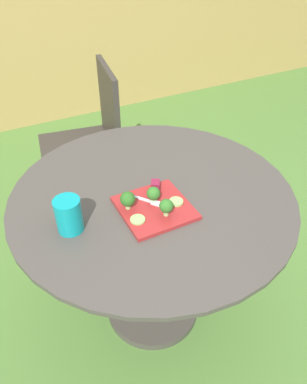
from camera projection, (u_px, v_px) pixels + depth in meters
The scene contains 13 objects.
ground_plane at pixel (153, 308), 1.82m from camera, with size 12.00×12.00×0.00m, color #4C7533.
bamboo_fence at pixel (26, 36), 2.92m from camera, with size 8.00×0.08×1.49m, color #A8894C.
patio_table at pixel (152, 234), 1.50m from camera, with size 1.06×1.06×0.73m.
patio_chair at pixel (93, 133), 2.14m from camera, with size 0.50×0.50×0.90m.
salad_plate at pixel (155, 208), 1.28m from camera, with size 0.24×0.24×0.01m, color maroon.
drinking_glass at pixel (69, 217), 1.18m from camera, with size 0.09×0.09×0.12m.
fork at pixel (148, 201), 1.30m from camera, with size 0.11×0.13×0.00m.
broccoli_floret_0 at pixel (128, 199), 1.25m from camera, with size 0.05×0.05×0.07m.
broccoli_floret_1 at pixel (166, 206), 1.22m from camera, with size 0.05×0.05×0.06m.
broccoli_floret_2 at pixel (153, 194), 1.28m from camera, with size 0.05×0.05×0.06m.
cucumber_slice_0 at pixel (176, 202), 1.29m from camera, with size 0.05×0.05×0.01m, color #8EB766.
cucumber_slice_1 at pixel (138, 220), 1.22m from camera, with size 0.05×0.05×0.01m, color #8EB766.
beet_chunk_0 at pixel (155, 186), 1.34m from camera, with size 0.04×0.03×0.04m, color maroon.
Camera 1 is at (-0.48, -0.96, 1.58)m, focal length 34.30 mm.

